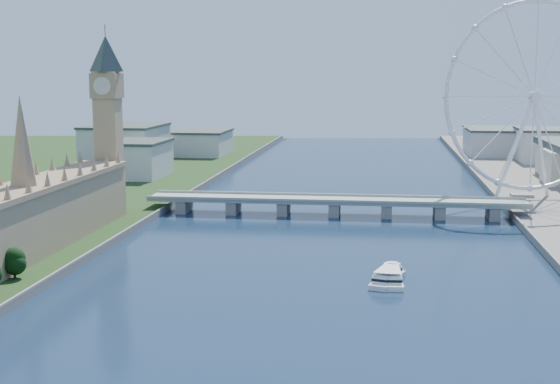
# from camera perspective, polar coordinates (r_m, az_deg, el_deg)

# --- Properties ---
(parliament_range) EXTENTS (24.00, 200.00, 70.00)m
(parliament_range) POSITION_cam_1_polar(r_m,az_deg,el_deg) (359.77, -18.12, -1.91)
(parliament_range) COLOR tan
(parliament_range) RESTS_ON ground
(big_ben) EXTENTS (20.02, 20.02, 110.00)m
(big_ben) POSITION_cam_1_polar(r_m,az_deg,el_deg) (454.05, -12.52, 6.52)
(big_ben) COLOR tan
(big_ben) RESTS_ON ground
(westminster_bridge) EXTENTS (220.00, 22.00, 9.50)m
(westminster_bridge) POSITION_cam_1_polar(r_m,az_deg,el_deg) (455.62, 4.03, -0.87)
(westminster_bridge) COLOR gray
(westminster_bridge) RESTS_ON ground
(london_eye) EXTENTS (113.60, 39.12, 124.30)m
(london_eye) POSITION_cam_1_polar(r_m,az_deg,el_deg) (512.44, 18.10, 6.63)
(london_eye) COLOR silver
(london_eye) RESTS_ON ground
(city_skyline) EXTENTS (505.00, 280.00, 32.00)m
(city_skyline) POSITION_cam_1_polar(r_m,az_deg,el_deg) (711.74, 8.48, 3.32)
(city_skyline) COLOR beige
(city_skyline) RESTS_ON ground
(tour_boat_near) EXTENTS (9.30, 29.92, 6.52)m
(tour_boat_near) POSITION_cam_1_polar(r_m,az_deg,el_deg) (312.59, 8.20, -6.60)
(tour_boat_near) COLOR white
(tour_boat_near) RESTS_ON ground
(tour_boat_far) EXTENTS (15.92, 30.99, 6.64)m
(tour_boat_far) POSITION_cam_1_polar(r_m,az_deg,el_deg) (312.49, 7.84, -6.60)
(tour_boat_far) COLOR silver
(tour_boat_far) RESTS_ON ground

